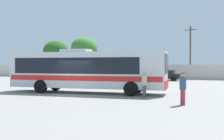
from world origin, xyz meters
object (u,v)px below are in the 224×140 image
Objects in this scene: coach_bus_silver_red at (85,70)px; roadside_tree_left at (56,52)px; attendant_by_bus_door at (144,83)px; roadside_tree_midleft at (84,49)px; parked_car_leftmost_grey at (82,74)px; utility_pole_near at (190,51)px; passenger_waiting_on_apron at (183,87)px; parked_car_third_black at (165,75)px; parked_car_second_grey at (125,74)px.

coach_bus_silver_red is 34.90m from roadside_tree_left.
attendant_by_bus_door is 31.36m from roadside_tree_midleft.
parked_car_leftmost_grey is 17.36m from utility_pole_near.
passenger_waiting_on_apron is 0.43× the size of parked_car_third_black.
parked_car_second_grey is (-7.37, 20.41, -0.21)m from attendant_by_bus_door.
parked_car_leftmost_grey is at bearing -176.48° from parked_car_second_grey.
roadside_tree_left is at bearing 129.61° from passenger_waiting_on_apron.
passenger_waiting_on_apron reaches higher than parked_car_leftmost_grey.
coach_bus_silver_red is at bearing -101.09° from parked_car_third_black.
attendant_by_bus_door is at bearing -18.37° from coach_bus_silver_red.
parked_car_second_grey reaches higher than parked_car_third_black.
roadside_tree_midleft is at bearing -26.84° from roadside_tree_left.
parked_car_leftmost_grey is (-14.04, 20.00, -0.22)m from attendant_by_bus_door.
utility_pole_near is at bearing -7.62° from roadside_tree_left.
roadside_tree_midleft is (-9.16, 5.93, 4.23)m from parked_car_second_grey.
parked_car_third_black is 8.34m from utility_pole_near.
passenger_waiting_on_apron is 28.09m from parked_car_leftmost_grey.
utility_pole_near is at bearing 36.48° from parked_car_second_grey.
utility_pole_near is (6.52, 25.27, 2.47)m from coach_bus_silver_red.
parked_car_third_black is at bearing -0.09° from parked_car_leftmost_grey.
passenger_waiting_on_apron is 22.92m from parked_car_third_black.
parked_car_leftmost_grey is 0.50× the size of utility_pole_near.
parked_car_third_black is (-4.16, 22.54, -0.25)m from passenger_waiting_on_apron.
utility_pole_near is at bearing 67.17° from parked_car_third_black.
passenger_waiting_on_apron is at bearing -56.37° from roadside_tree_midleft.
attendant_by_bus_door is at bearing -93.11° from utility_pole_near.
coach_bus_silver_red is 8.87m from passenger_waiting_on_apron.
attendant_by_bus_door is 0.38× the size of parked_car_second_grey.
roadside_tree_left is (-10.56, 10.43, 4.01)m from parked_car_leftmost_grey.
parked_car_third_black is at bearing -4.16° from parked_car_second_grey.
parked_car_leftmost_grey is 15.38m from roadside_tree_left.
passenger_waiting_on_apron is 0.26× the size of roadside_tree_left.
utility_pole_near reaches higher than parked_car_leftmost_grey.
passenger_waiting_on_apron is at bearing -28.66° from coach_bus_silver_red.
coach_bus_silver_red is at bearing -104.47° from utility_pole_near.
coach_bus_silver_red reaches higher than passenger_waiting_on_apron.
coach_bus_silver_red is at bearing -55.79° from roadside_tree_left.
parked_car_third_black is (5.90, -0.43, -0.01)m from parked_car_second_grey.
parked_car_second_grey is 20.33m from roadside_tree_left.
attendant_by_bus_door is at bearing -51.04° from roadside_tree_left.
coach_bus_silver_red reaches higher than parked_car_third_black.
roadside_tree_left is (-24.61, 30.43, 3.79)m from attendant_by_bus_door.
attendant_by_bus_door is 0.97× the size of passenger_waiting_on_apron.
parked_car_second_grey is 5.92m from parked_car_third_black.
parked_car_second_grey is 11.54m from utility_pole_near.
passenger_waiting_on_apron is 34.94m from roadside_tree_midleft.
attendant_by_bus_door reaches higher than parked_car_third_black.
coach_bus_silver_red reaches higher than attendant_by_bus_door.
parked_car_leftmost_grey is 12.58m from parked_car_third_black.
parked_car_third_black is 25.70m from roadside_tree_left.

